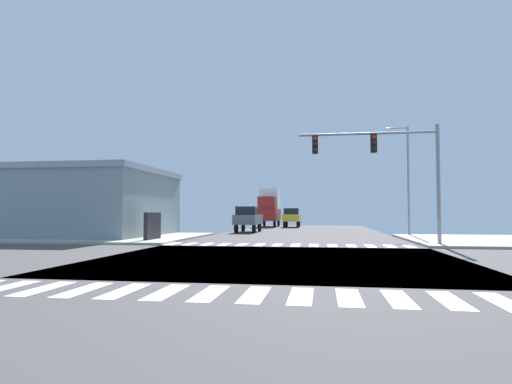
# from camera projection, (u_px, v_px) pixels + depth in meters

# --- Properties ---
(ground) EXTENTS (90.00, 90.00, 0.05)m
(ground) POSITION_uv_depth(u_px,v_px,m) (277.00, 260.00, 16.62)
(ground) COLOR #444040
(sidewalk_corner_ne) EXTENTS (12.00, 12.00, 0.14)m
(sidewalk_corner_ne) POSITION_uv_depth(u_px,v_px,m) (508.00, 241.00, 26.51)
(sidewalk_corner_ne) COLOR #A09B91
(sidewalk_corner_ne) RESTS_ON ground
(sidewalk_corner_nw) EXTENTS (12.00, 12.00, 0.14)m
(sidewalk_corner_nw) POSITION_uv_depth(u_px,v_px,m) (111.00, 237.00, 30.43)
(sidewalk_corner_nw) COLOR #A4A28F
(sidewalk_corner_nw) RESTS_ON ground
(crosswalk_near) EXTENTS (13.50, 2.00, 0.01)m
(crosswalk_near) POSITION_uv_depth(u_px,v_px,m) (232.00, 294.00, 9.45)
(crosswalk_near) COLOR silver
(crosswalk_near) RESTS_ON ground
(crosswalk_far) EXTENTS (13.50, 2.00, 0.01)m
(crosswalk_far) POSITION_uv_depth(u_px,v_px,m) (286.00, 245.00, 23.86)
(crosswalk_far) COLOR silver
(crosswalk_far) RESTS_ON ground
(traffic_signal_mast) EXTENTS (7.51, 0.55, 6.53)m
(traffic_signal_mast) POSITION_uv_depth(u_px,v_px,m) (382.00, 156.00, 23.61)
(traffic_signal_mast) COLOR gray
(traffic_signal_mast) RESTS_ON ground
(street_lamp) EXTENTS (1.78, 0.32, 8.38)m
(street_lamp) POSITION_uv_depth(u_px,v_px,m) (405.00, 171.00, 32.96)
(street_lamp) COLOR gray
(street_lamp) RESTS_ON ground
(bank_building) EXTENTS (16.15, 10.89, 5.00)m
(bank_building) POSITION_uv_depth(u_px,v_px,m) (65.00, 203.00, 32.45)
(bank_building) COLOR gray
(bank_building) RESTS_ON ground
(pickup_farside_1) EXTENTS (2.00, 5.10, 2.35)m
(pickup_farside_1) POSITION_uv_depth(u_px,v_px,m) (248.00, 218.00, 39.64)
(pickup_farside_1) COLOR black
(pickup_farside_1) RESTS_ON ground
(box_truck_queued_1) EXTENTS (2.40, 7.20, 4.85)m
(box_truck_queued_1) POSITION_uv_depth(u_px,v_px,m) (269.00, 207.00, 55.77)
(box_truck_queued_1) COLOR black
(box_truck_queued_1) RESTS_ON ground
(pickup_leading_2) EXTENTS (2.00, 5.10, 2.35)m
(pickup_leading_2) POSITION_uv_depth(u_px,v_px,m) (292.00, 217.00, 53.67)
(pickup_leading_2) COLOR black
(pickup_leading_2) RESTS_ON ground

